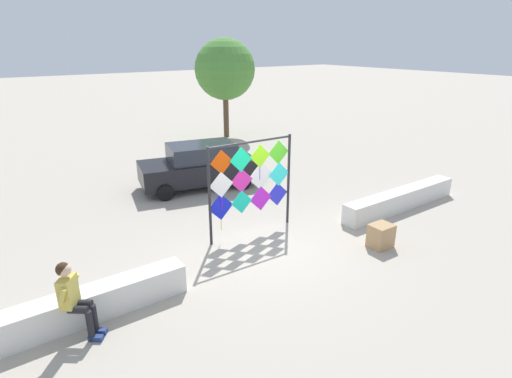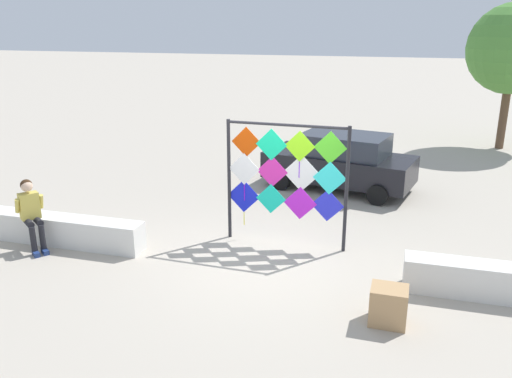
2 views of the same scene
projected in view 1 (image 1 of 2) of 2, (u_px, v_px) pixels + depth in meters
name	position (u px, v px, depth m)	size (l,w,h in m)	color
ground	(265.00, 245.00, 10.05)	(120.00, 120.00, 0.00)	#ADA393
plaza_ledge_left	(61.00, 314.00, 7.07)	(4.53, 0.49, 0.58)	silver
plaza_ledge_right	(401.00, 199.00, 12.18)	(4.53, 0.49, 0.58)	silver
kite_display_rack	(251.00, 179.00, 10.22)	(2.44, 0.14, 2.48)	#232328
seated_vendor	(74.00, 295.00, 6.67)	(0.69, 0.66, 1.43)	black
parked_car	(199.00, 166.00, 13.86)	(4.12, 2.49, 1.50)	black
cardboard_box_large	(381.00, 236.00, 9.90)	(0.54, 0.45, 0.58)	tan
tree_broadleaf	(227.00, 70.00, 20.55)	(3.24, 3.02, 4.93)	brown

